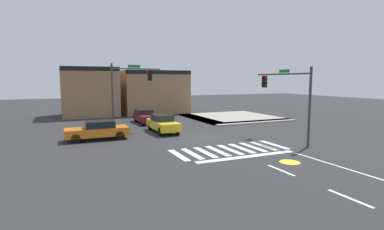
{
  "coord_description": "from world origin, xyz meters",
  "views": [
    {
      "loc": [
        -10.19,
        -21.3,
        4.6
      ],
      "look_at": [
        -0.39,
        0.83,
        1.75
      ],
      "focal_mm": 28.12,
      "sensor_mm": 36.0,
      "label": 1
    }
  ],
  "objects_px": {
    "car_yellow": "(163,123)",
    "traffic_signal_northwest": "(129,85)",
    "car_maroon": "(146,116)",
    "car_orange": "(98,130)",
    "traffic_signal_southeast": "(287,90)"
  },
  "relations": [
    {
      "from": "traffic_signal_southeast",
      "to": "car_orange",
      "type": "height_order",
      "value": "traffic_signal_southeast"
    },
    {
      "from": "traffic_signal_southeast",
      "to": "car_orange",
      "type": "relative_size",
      "value": 1.27
    },
    {
      "from": "car_yellow",
      "to": "traffic_signal_northwest",
      "type": "bearing_deg",
      "value": -122.78
    },
    {
      "from": "traffic_signal_northwest",
      "to": "car_maroon",
      "type": "bearing_deg",
      "value": 60.05
    },
    {
      "from": "car_maroon",
      "to": "traffic_signal_southeast",
      "type": "bearing_deg",
      "value": 27.23
    },
    {
      "from": "car_maroon",
      "to": "car_orange",
      "type": "distance_m",
      "value": 9.42
    },
    {
      "from": "traffic_signal_northwest",
      "to": "traffic_signal_southeast",
      "type": "distance_m",
      "value": 13.32
    },
    {
      "from": "traffic_signal_northwest",
      "to": "car_maroon",
      "type": "height_order",
      "value": "traffic_signal_northwest"
    },
    {
      "from": "traffic_signal_northwest",
      "to": "car_orange",
      "type": "distance_m",
      "value": 5.37
    },
    {
      "from": "car_orange",
      "to": "traffic_signal_southeast",
      "type": "bearing_deg",
      "value": -26.1
    },
    {
      "from": "traffic_signal_northwest",
      "to": "car_yellow",
      "type": "height_order",
      "value": "traffic_signal_northwest"
    },
    {
      "from": "car_maroon",
      "to": "car_yellow",
      "type": "xyz_separation_m",
      "value": [
        -0.14,
        -6.26,
        0.07
      ]
    },
    {
      "from": "traffic_signal_southeast",
      "to": "car_maroon",
      "type": "relative_size",
      "value": 1.28
    },
    {
      "from": "traffic_signal_northwest",
      "to": "car_yellow",
      "type": "bearing_deg",
      "value": -32.78
    },
    {
      "from": "car_maroon",
      "to": "car_orange",
      "type": "bearing_deg",
      "value": -37.89
    }
  ]
}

